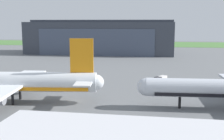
# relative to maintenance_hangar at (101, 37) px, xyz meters

# --- Properties ---
(ground_plane) EXTENTS (440.00, 440.00, 0.00)m
(ground_plane) POSITION_rel_maintenance_hangar_xyz_m (13.89, -102.07, -8.93)
(ground_plane) COLOR slate
(grass_field_strip) EXTENTS (440.00, 56.00, 0.08)m
(grass_field_strip) POSITION_rel_maintenance_hangar_xyz_m (13.89, 75.24, -8.89)
(grass_field_strip) COLOR #4B7B3B
(grass_field_strip) RESTS_ON ground_plane
(maintenance_hangar) EXTENTS (80.65, 28.80, 18.78)m
(maintenance_hangar) POSITION_rel_maintenance_hangar_xyz_m (0.00, 0.00, 0.00)
(maintenance_hangar) COLOR #383D47
(maintenance_hangar) RESTS_ON ground_plane
(airliner_near_left) EXTENTS (42.13, 33.18, 14.11)m
(airliner_near_left) POSITION_rel_maintenance_hangar_xyz_m (0.03, -104.28, -4.48)
(airliner_near_left) COLOR silver
(airliner_near_left) RESTS_ON ground_plane
(ops_van) EXTENTS (3.84, 4.98, 2.11)m
(ops_van) POSITION_rel_maintenance_hangar_xyz_m (33.33, -78.82, -7.73)
(ops_van) COLOR #2D2D33
(ops_van) RESTS_ON ground_plane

